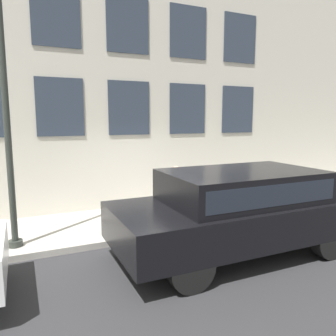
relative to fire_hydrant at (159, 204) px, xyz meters
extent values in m
plane|color=#2D2D30|center=(-0.68, 0.14, -0.58)|extent=(80.00, 80.00, 0.00)
cube|color=#B2ADA3|center=(0.53, 0.14, -0.51)|extent=(2.42, 60.00, 0.13)
cube|color=beige|center=(1.89, 0.14, 4.45)|extent=(0.30, 40.00, 10.06)
cube|color=#2D3847|center=(1.72, -3.42, 2.28)|extent=(0.03, 1.15, 1.43)
cube|color=#2D3847|center=(1.72, -1.64, 2.28)|extent=(0.03, 1.15, 1.43)
cube|color=#2D3847|center=(1.72, 0.14, 2.28)|extent=(0.03, 1.15, 1.43)
cube|color=#2D3847|center=(1.72, 1.93, 2.28)|extent=(0.03, 1.15, 1.43)
cube|color=#2D3847|center=(1.72, -3.42, 4.42)|extent=(0.03, 1.15, 1.43)
cube|color=#2D3847|center=(1.72, -1.64, 4.42)|extent=(0.03, 1.15, 1.43)
cube|color=#2D3847|center=(1.72, 0.14, 4.42)|extent=(0.03, 1.15, 1.43)
cube|color=#2D3847|center=(1.72, 1.93, 4.42)|extent=(0.03, 1.15, 1.43)
cylinder|color=gray|center=(0.00, 0.00, -0.42)|extent=(0.32, 0.32, 0.04)
cylinder|color=gray|center=(0.00, 0.00, -0.07)|extent=(0.24, 0.24, 0.74)
sphere|color=slate|center=(0.00, 0.00, 0.30)|extent=(0.25, 0.25, 0.25)
cylinder|color=black|center=(0.00, 0.00, 0.37)|extent=(0.08, 0.08, 0.10)
cylinder|color=gray|center=(0.00, -0.17, 0.01)|extent=(0.09, 0.10, 0.09)
cylinder|color=gray|center=(0.00, 0.17, 0.01)|extent=(0.09, 0.10, 0.09)
cylinder|color=#998466|center=(0.52, -0.72, -0.15)|extent=(0.09, 0.09, 0.59)
cylinder|color=#998466|center=(0.65, -0.72, -0.15)|extent=(0.09, 0.09, 0.59)
cube|color=#72288C|center=(0.59, -0.72, 0.37)|extent=(0.16, 0.11, 0.44)
cylinder|color=#72288C|center=(0.47, -0.72, 0.38)|extent=(0.07, 0.07, 0.42)
cylinder|color=#72288C|center=(0.70, -0.72, 0.38)|extent=(0.07, 0.07, 0.42)
sphere|color=tan|center=(0.59, -0.72, 0.69)|extent=(0.20, 0.20, 0.20)
cylinder|color=black|center=(-2.86, 0.70, -0.21)|extent=(0.24, 0.73, 0.73)
cylinder|color=black|center=(-1.06, 0.70, -0.21)|extent=(0.24, 0.73, 0.73)
cylinder|color=black|center=(-2.86, -2.20, -0.21)|extent=(0.24, 0.73, 0.73)
cylinder|color=black|center=(-1.06, -2.20, -0.21)|extent=(0.24, 0.73, 0.73)
cube|color=black|center=(-1.96, -0.75, 0.12)|extent=(2.04, 4.67, 0.67)
cube|color=black|center=(-1.96, -0.87, 0.74)|extent=(1.79, 2.90, 0.57)
cube|color=#1E232D|center=(-1.96, -0.87, 0.74)|extent=(1.80, 2.67, 0.37)
cylinder|color=#2D332D|center=(-0.20, 3.09, -0.38)|extent=(0.26, 0.26, 0.12)
cylinder|color=#2D332D|center=(-0.20, 3.09, 2.22)|extent=(0.12, 0.12, 5.34)
camera|label=1|loc=(-6.88, 2.90, 1.98)|focal=35.00mm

